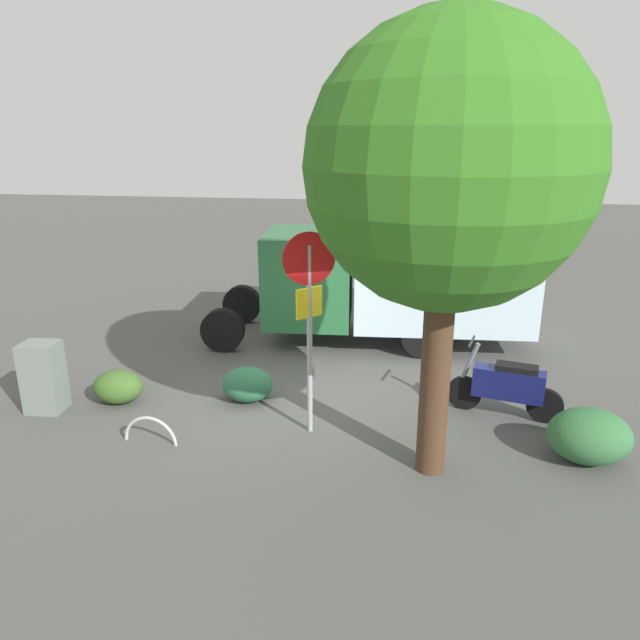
% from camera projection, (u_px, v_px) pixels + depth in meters
% --- Properties ---
extents(ground_plane, '(60.00, 60.00, 0.00)m').
position_uv_depth(ground_plane, '(298.00, 402.00, 10.02)').
color(ground_plane, '#4E4D4A').
extents(box_truck_near, '(6.89, 2.57, 2.95)m').
position_uv_depth(box_truck_near, '(397.00, 268.00, 12.45)').
color(box_truck_near, black).
rests_on(box_truck_near, ground).
extents(motorcycle, '(1.78, 0.71, 1.20)m').
position_uv_depth(motorcycle, '(507.00, 386.00, 9.40)').
color(motorcycle, black).
rests_on(motorcycle, ground).
extents(stop_sign, '(0.71, 0.33, 3.07)m').
position_uv_depth(stop_sign, '(309.00, 303.00, 8.43)').
color(stop_sign, '#9E9EA3').
rests_on(stop_sign, ground).
extents(street_tree, '(3.42, 3.42, 5.71)m').
position_uv_depth(street_tree, '(449.00, 168.00, 6.84)').
color(street_tree, '#47301E').
rests_on(street_tree, ground).
extents(utility_cabinet, '(0.60, 0.52, 1.17)m').
position_uv_depth(utility_cabinet, '(43.00, 377.00, 9.56)').
color(utility_cabinet, slate).
rests_on(utility_cabinet, ground).
extents(bike_rack_hoop, '(0.85, 0.12, 0.85)m').
position_uv_depth(bike_rack_hoop, '(151.00, 442.00, 8.73)').
color(bike_rack_hoop, '#B7B7BC').
rests_on(bike_rack_hoop, ground).
extents(shrub_near_sign, '(0.87, 0.71, 0.59)m').
position_uv_depth(shrub_near_sign, '(247.00, 384.00, 9.99)').
color(shrub_near_sign, '#2A6843').
rests_on(shrub_near_sign, ground).
extents(shrub_mid_verge, '(0.83, 0.68, 0.56)m').
position_uv_depth(shrub_mid_verge, '(118.00, 387.00, 9.94)').
color(shrub_mid_verge, '#3B6125').
rests_on(shrub_mid_verge, ground).
extents(shrub_by_tree, '(1.13, 0.92, 0.77)m').
position_uv_depth(shrub_by_tree, '(589.00, 436.00, 8.14)').
color(shrub_by_tree, '#326A3A').
rests_on(shrub_by_tree, ground).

